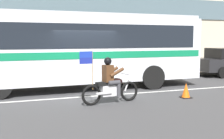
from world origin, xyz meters
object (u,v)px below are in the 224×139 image
motorcycle_with_rider (110,84)px  fire_hydrant (125,68)px  transit_bus (80,46)px  traffic_cone (186,91)px

motorcycle_with_rider → fire_hydrant: bearing=63.6°
transit_bus → traffic_cone: bearing=-45.1°
motorcycle_with_rider → traffic_cone: size_ratio=3.96×
fire_hydrant → traffic_cone: 6.17m
motorcycle_with_rider → fire_hydrant: 6.75m
transit_bus → fire_hydrant: 4.62m
transit_bus → motorcycle_with_rider: (0.30, -3.12, -1.22)m
fire_hydrant → motorcycle_with_rider: bearing=-116.4°
motorcycle_with_rider → transit_bus: bearing=95.6°
transit_bus → traffic_cone: transit_bus is taller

